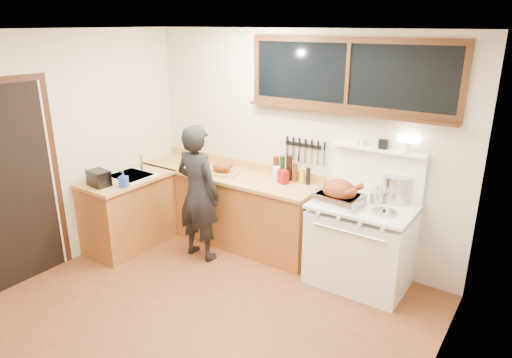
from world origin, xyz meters
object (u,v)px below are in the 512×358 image
Objects in this scene: roast_turkey at (340,194)px; cutting_board at (222,169)px; man at (198,193)px; vintage_stove at (361,242)px.

cutting_board is at bearing 176.56° from roast_turkey.
man is 1.63m from roast_turkey.
vintage_stove is 3.19× the size of roast_turkey.
cutting_board is (-1.83, -0.02, 0.49)m from vintage_stove.
roast_turkey is (1.57, 0.40, 0.20)m from man.
cutting_board is 1.60m from roast_turkey.
vintage_stove is 3.32× the size of cutting_board.
roast_turkey is (-0.23, -0.11, 0.53)m from vintage_stove.
vintage_stove reaches higher than man.
man is 0.52m from cutting_board.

